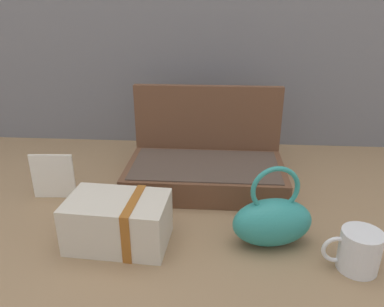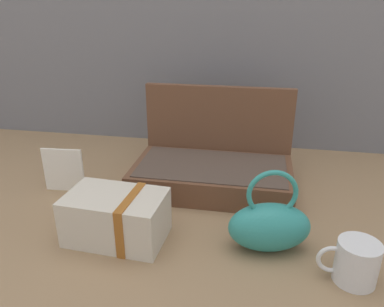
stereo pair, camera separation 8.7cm
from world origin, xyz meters
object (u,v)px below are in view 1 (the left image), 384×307
Objects in this scene: teal_pouch_handbag at (272,220)px; open_suitcase at (206,163)px; cream_toiletry_bag at (120,221)px; info_card_left at (53,176)px; coffee_mug at (358,251)px.

open_suitcase is at bearing 118.74° from teal_pouch_handbag.
open_suitcase is 0.37m from cream_toiletry_bag.
cream_toiletry_bag is at bearing -120.06° from open_suitcase.
info_card_left is at bearing 140.71° from cream_toiletry_bag.
teal_pouch_handbag is at bearing -20.25° from info_card_left.
teal_pouch_handbag reaches higher than coffee_mug.
coffee_mug is (0.52, -0.05, -0.01)m from cream_toiletry_bag.
open_suitcase is 1.97× the size of cream_toiletry_bag.
coffee_mug is (0.33, -0.37, -0.02)m from open_suitcase.
open_suitcase is 0.34m from teal_pouch_handbag.
coffee_mug is 0.91× the size of info_card_left.
teal_pouch_handbag is at bearing 3.59° from cream_toiletry_bag.
coffee_mug is (0.17, -0.07, -0.02)m from teal_pouch_handbag.
info_card_left is (-0.59, 0.17, 0.00)m from teal_pouch_handbag.
teal_pouch_handbag is at bearing 156.00° from coffee_mug.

